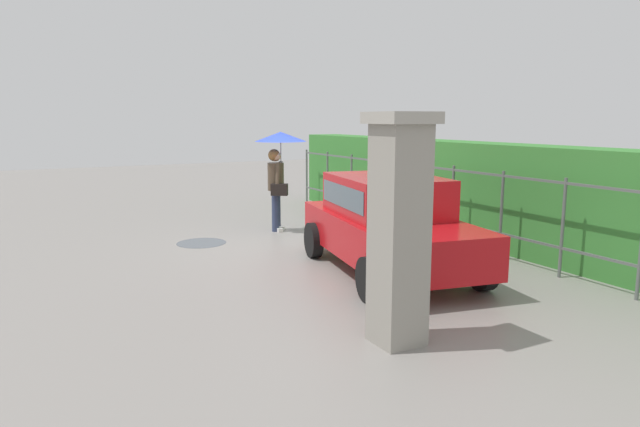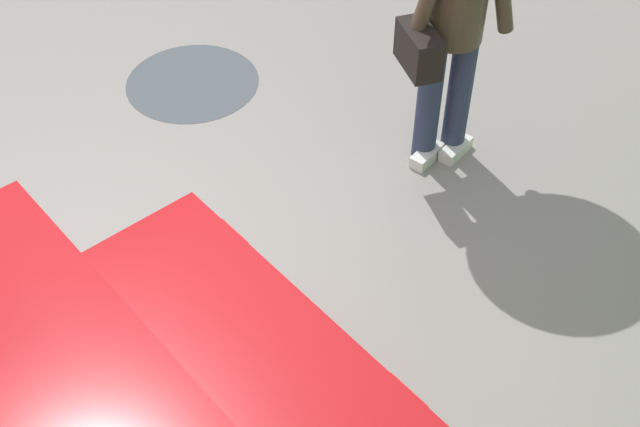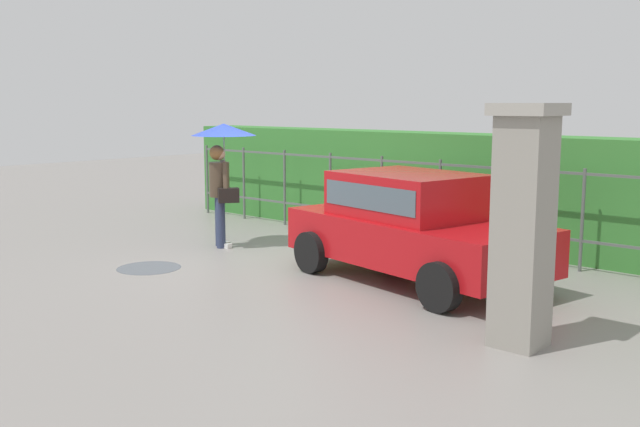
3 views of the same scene
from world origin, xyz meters
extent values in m
plane|color=gray|center=(0.00, 0.00, 0.00)|extent=(40.00, 40.00, 0.00)
cube|color=#B71116|center=(2.39, 0.46, 0.58)|extent=(3.94, 2.28, 0.60)
cube|color=#B71116|center=(2.24, 0.49, 1.18)|extent=(2.13, 1.76, 0.60)
cube|color=#4C5B66|center=(2.24, 0.49, 1.20)|extent=(1.98, 1.75, 0.33)
cylinder|color=black|center=(3.77, 1.06, 0.30)|extent=(0.62, 0.29, 0.60)
cylinder|color=black|center=(3.47, -0.59, 0.30)|extent=(0.62, 0.29, 0.60)
cylinder|color=black|center=(1.31, 1.51, 0.30)|extent=(0.62, 0.29, 0.60)
cylinder|color=black|center=(1.01, -0.14, 0.30)|extent=(0.62, 0.29, 0.60)
cube|color=red|center=(0.66, 1.34, 0.73)|extent=(0.10, 0.21, 0.16)
cube|color=red|center=(0.46, 0.25, 0.73)|extent=(0.10, 0.21, 0.16)
cylinder|color=#2D3856|center=(-1.52, 0.28, 0.43)|extent=(0.15, 0.15, 0.86)
cylinder|color=#2D3856|center=(-1.35, 0.17, 0.43)|extent=(0.15, 0.15, 0.86)
cube|color=white|center=(-1.48, 0.33, 0.04)|extent=(0.26, 0.10, 0.08)
cube|color=white|center=(-1.32, 0.22, 0.04)|extent=(0.26, 0.10, 0.08)
cylinder|color=#473828|center=(-1.43, 0.23, 1.15)|extent=(0.34, 0.34, 0.58)
sphere|color=#DBAD89|center=(-1.43, 0.23, 1.58)|extent=(0.22, 0.22, 0.22)
sphere|color=olive|center=(-1.45, 0.20, 1.60)|extent=(0.25, 0.25, 0.25)
cylinder|color=#473828|center=(-1.57, 0.42, 1.18)|extent=(0.24, 0.20, 0.56)
cylinder|color=#473828|center=(-1.21, 0.17, 1.18)|extent=(0.24, 0.20, 0.56)
cylinder|color=#B2B2B7|center=(-1.44, 0.35, 1.50)|extent=(0.02, 0.02, 0.77)
cone|color=blue|center=(-1.44, 0.35, 1.98)|extent=(1.08, 1.08, 0.20)
cube|color=black|center=(-1.15, 0.18, 0.91)|extent=(0.32, 0.37, 0.24)
cube|color=gray|center=(4.72, -1.06, 1.15)|extent=(0.48, 0.48, 2.30)
cube|color=#9E998E|center=(4.72, -1.06, 2.36)|extent=(0.60, 0.60, 0.12)
cylinder|color=#59605B|center=(-4.63, 2.55, 0.75)|extent=(0.05, 0.05, 1.50)
cylinder|color=#59605B|center=(-3.42, 2.55, 0.75)|extent=(0.05, 0.05, 1.50)
cylinder|color=#59605B|center=(-2.21, 2.55, 0.75)|extent=(0.05, 0.05, 1.50)
cylinder|color=#59605B|center=(-1.00, 2.55, 0.75)|extent=(0.05, 0.05, 1.50)
cylinder|color=#59605B|center=(0.21, 2.55, 0.75)|extent=(0.05, 0.05, 1.50)
cylinder|color=#59605B|center=(1.42, 2.55, 0.75)|extent=(0.05, 0.05, 1.50)
cylinder|color=#59605B|center=(2.63, 2.55, 0.75)|extent=(0.05, 0.05, 1.50)
cylinder|color=#59605B|center=(3.84, 2.55, 0.75)|extent=(0.05, 0.05, 1.50)
cube|color=#59605B|center=(0.82, 2.55, 1.42)|extent=(10.89, 0.03, 0.04)
cube|color=#59605B|center=(0.82, 2.55, 0.45)|extent=(10.89, 0.03, 0.04)
cube|color=#387F33|center=(0.82, 3.33, 0.95)|extent=(11.89, 0.90, 1.90)
cylinder|color=#4C545B|center=(-0.98, -1.54, 0.00)|extent=(0.94, 0.94, 0.00)
camera|label=1|loc=(9.34, -4.43, 2.35)|focal=31.45mm
camera|label=2|loc=(2.19, 2.15, 3.49)|focal=46.18mm
camera|label=3|loc=(7.98, -7.62, 2.42)|focal=40.83mm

